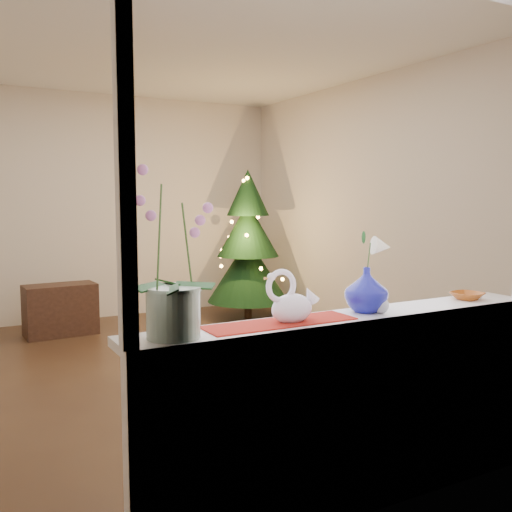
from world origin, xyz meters
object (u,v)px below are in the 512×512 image
Objects in this scene: xmas_tree at (248,244)px; side_table at (61,310)px; amber_dish at (467,296)px; orchid_pot at (172,253)px; blue_vase at (366,286)px; paperweight at (381,305)px; swan at (292,297)px.

xmas_tree is 2.47× the size of side_table.
amber_dish is at bearing -74.54° from side_table.
blue_vase is (0.99, 0.04, -0.21)m from orchid_pot.
side_table is at bearing 108.71° from amber_dish.
orchid_pot is at bearing -178.92° from amber_dish.
blue_vase is at bearing -83.47° from side_table.
xmas_tree reaches higher than side_table.
paperweight is 0.10× the size of side_table.
swan reaches higher than side_table.
orchid_pot is 8.76× the size of paperweight.
blue_vase is 4.22m from xmas_tree.
swan is 3.48× the size of paperweight.
orchid_pot is at bearing -97.05° from side_table.
side_table is (-0.27, 4.17, -0.76)m from swan.
amber_dish is 0.19× the size of side_table.
blue_vase is 3.25× the size of paperweight.
orchid_pot is at bearing -168.32° from swan.
swan is at bearing -178.80° from amber_dish.
side_table is at bearing 175.20° from xmas_tree.
xmas_tree is (1.42, 4.02, -0.06)m from paperweight.
blue_vase reaches higher than paperweight.
xmas_tree is 2.27m from side_table.
amber_dish is at bearing 1.08° from orchid_pot.
swan is at bearing -115.41° from xmas_tree.
xmas_tree is at bearing 75.43° from swan.
swan is 0.44m from blue_vase.
orchid_pot is 4.30m from side_table.
amber_dish is (0.69, -0.00, -0.11)m from blue_vase.
orchid_pot is 2.52× the size of swan.
amber_dish is (0.65, 0.06, -0.02)m from paperweight.
xmas_tree is at bearing -8.05° from side_table.
amber_dish is 0.08× the size of xmas_tree.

